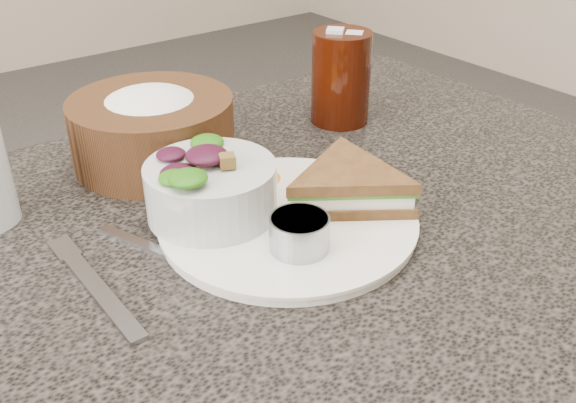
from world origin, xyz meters
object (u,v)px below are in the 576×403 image
(bread_basket, at_px, (152,119))
(cola_glass, at_px, (341,74))
(sandwich, at_px, (349,186))
(salad_bowl, at_px, (211,181))
(dressing_ramekin, at_px, (299,233))
(dinner_plate, at_px, (288,221))

(bread_basket, xyz_separation_m, cola_glass, (0.27, -0.04, 0.01))
(bread_basket, distance_m, cola_glass, 0.28)
(sandwich, height_order, salad_bowl, salad_bowl)
(dressing_ramekin, height_order, bread_basket, bread_basket)
(salad_bowl, height_order, bread_basket, bread_basket)
(salad_bowl, distance_m, dressing_ramekin, 0.11)
(sandwich, relative_size, cola_glass, 1.14)
(salad_bowl, relative_size, dressing_ramekin, 2.33)
(dinner_plate, distance_m, dressing_ramekin, 0.07)
(dinner_plate, bearing_deg, cola_glass, 38.01)
(salad_bowl, relative_size, bread_basket, 0.68)
(sandwich, xyz_separation_m, dressing_ramekin, (-0.10, -0.04, -0.00))
(salad_bowl, bearing_deg, sandwich, -28.55)
(salad_bowl, xyz_separation_m, cola_glass, (0.29, 0.13, 0.02))
(dressing_ramekin, bearing_deg, dinner_plate, 63.06)
(dinner_plate, relative_size, salad_bowl, 1.97)
(sandwich, bearing_deg, salad_bowl, -173.64)
(sandwich, bearing_deg, dinner_plate, -158.74)
(bread_basket, bearing_deg, cola_glass, -9.07)
(bread_basket, height_order, cola_glass, cola_glass)
(salad_bowl, xyz_separation_m, bread_basket, (0.02, 0.17, 0.01))
(cola_glass, bearing_deg, salad_bowl, -156.46)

